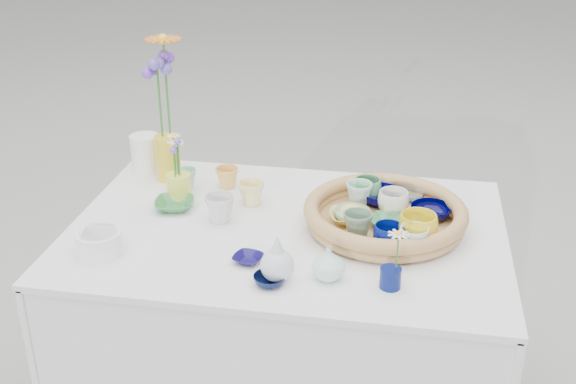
# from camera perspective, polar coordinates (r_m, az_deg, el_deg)

# --- Properties ---
(wicker_tray) EXTENTS (0.47, 0.47, 0.08)m
(wicker_tray) POSITION_cam_1_polar(r_m,az_deg,el_deg) (2.11, 7.67, -1.86)
(wicker_tray) COLOR #A3733F
(wicker_tray) RESTS_ON display_table
(tray_ceramic_0) EXTENTS (0.16, 0.16, 0.04)m
(tray_ceramic_0) POSITION_cam_1_polar(r_m,az_deg,el_deg) (2.22, 7.31, -0.37)
(tray_ceramic_0) COLOR #020059
(tray_ceramic_0) RESTS_ON wicker_tray
(tray_ceramic_1) EXTENTS (0.14, 0.14, 0.04)m
(tray_ceramic_1) POSITION_cam_1_polar(r_m,az_deg,el_deg) (2.15, 11.21, -1.56)
(tray_ceramic_1) COLOR #000039
(tray_ceramic_1) RESTS_ON wicker_tray
(tray_ceramic_2) EXTENTS (0.13, 0.13, 0.09)m
(tray_ceramic_2) POSITION_cam_1_polar(r_m,az_deg,el_deg) (2.00, 10.21, -2.86)
(tray_ceramic_2) COLOR yellow
(tray_ceramic_2) RESTS_ON wicker_tray
(tray_ceramic_3) EXTENTS (0.11, 0.11, 0.03)m
(tray_ceramic_3) POSITION_cam_1_polar(r_m,az_deg,el_deg) (2.09, 8.00, -2.37)
(tray_ceramic_3) COLOR #3E8951
(tray_ceramic_3) RESTS_ON wicker_tray
(tray_ceramic_4) EXTENTS (0.09, 0.09, 0.08)m
(tray_ceramic_4) POSITION_cam_1_polar(r_m,az_deg,el_deg) (2.00, 5.52, -2.65)
(tray_ceramic_4) COLOR slate
(tray_ceramic_4) RESTS_ON wicker_tray
(tray_ceramic_5) EXTENTS (0.11, 0.11, 0.03)m
(tray_ceramic_5) POSITION_cam_1_polar(r_m,az_deg,el_deg) (2.11, 5.09, -1.83)
(tray_ceramic_5) COLOR #97B9AB
(tray_ceramic_5) RESTS_ON wicker_tray
(tray_ceramic_6) EXTENTS (0.10, 0.10, 0.07)m
(tray_ceramic_6) POSITION_cam_1_polar(r_m,az_deg,el_deg) (2.19, 5.64, -0.20)
(tray_ceramic_6) COLOR silver
(tray_ceramic_6) RESTS_ON wicker_tray
(tray_ceramic_7) EXTENTS (0.11, 0.11, 0.07)m
(tray_ceramic_7) POSITION_cam_1_polar(r_m,az_deg,el_deg) (2.15, 8.31, -0.84)
(tray_ceramic_7) COLOR white
(tray_ceramic_7) RESTS_ON wicker_tray
(tray_ceramic_8) EXTENTS (0.09, 0.09, 0.02)m
(tray_ceramic_8) POSITION_cam_1_polar(r_m,az_deg,el_deg) (2.26, 9.68, -0.28)
(tray_ceramic_8) COLOR #7FB3FF
(tray_ceramic_8) RESTS_ON wicker_tray
(tray_ceramic_9) EXTENTS (0.09, 0.09, 0.07)m
(tray_ceramic_9) POSITION_cam_1_polar(r_m,az_deg,el_deg) (1.97, 7.94, -3.48)
(tray_ceramic_9) COLOR navy
(tray_ceramic_9) RESTS_ON wicker_tray
(tray_ceramic_10) EXTENTS (0.14, 0.14, 0.03)m
(tray_ceramic_10) POSITION_cam_1_polar(r_m,az_deg,el_deg) (2.10, 4.87, -1.98)
(tray_ceramic_10) COLOR #DEC759
(tray_ceramic_10) RESTS_ON wicker_tray
(tray_ceramic_11) EXTENTS (0.09, 0.09, 0.07)m
(tray_ceramic_11) POSITION_cam_1_polar(r_m,az_deg,el_deg) (1.96, 9.91, -3.72)
(tray_ceramic_11) COLOR silver
(tray_ceramic_11) RESTS_ON wicker_tray
(tray_ceramic_12) EXTENTS (0.11, 0.11, 0.07)m
(tray_ceramic_12) POSITION_cam_1_polar(r_m,az_deg,el_deg) (2.23, 6.27, 0.24)
(tray_ceramic_12) COLOR #55A061
(tray_ceramic_12) RESTS_ON wicker_tray
(loose_ceramic_0) EXTENTS (0.08, 0.08, 0.07)m
(loose_ceramic_0) POSITION_cam_1_polar(r_m,az_deg,el_deg) (2.35, -4.84, 1.13)
(loose_ceramic_0) COLOR gold
(loose_ceramic_0) RESTS_ON display_table
(loose_ceramic_1) EXTENTS (0.10, 0.10, 0.07)m
(loose_ceramic_1) POSITION_cam_1_polar(r_m,az_deg,el_deg) (2.23, -2.90, -0.10)
(loose_ceramic_1) COLOR #F9E68E
(loose_ceramic_1) RESTS_ON display_table
(loose_ceramic_2) EXTENTS (0.14, 0.14, 0.03)m
(loose_ceramic_2) POSITION_cam_1_polar(r_m,az_deg,el_deg) (2.23, -8.95, -0.97)
(loose_ceramic_2) COLOR #317C40
(loose_ceramic_2) RESTS_ON display_table
(loose_ceramic_3) EXTENTS (0.09, 0.09, 0.08)m
(loose_ceramic_3) POSITION_cam_1_polar(r_m,az_deg,el_deg) (2.13, -5.40, -1.30)
(loose_ceramic_3) COLOR silver
(loose_ceramic_3) RESTS_ON display_table
(loose_ceramic_4) EXTENTS (0.09, 0.09, 0.02)m
(loose_ceramic_4) POSITION_cam_1_polar(r_m,az_deg,el_deg) (1.93, -3.18, -5.28)
(loose_ceramic_4) COLOR #100A49
(loose_ceramic_4) RESTS_ON display_table
(loose_ceramic_5) EXTENTS (0.09, 0.09, 0.07)m
(loose_ceramic_5) POSITION_cam_1_polar(r_m,az_deg,el_deg) (2.36, -8.07, 1.05)
(loose_ceramic_5) COLOR #8EDEBC
(loose_ceramic_5) RESTS_ON display_table
(loose_ceramic_6) EXTENTS (0.08, 0.08, 0.03)m
(loose_ceramic_6) POSITION_cam_1_polar(r_m,az_deg,el_deg) (1.84, -1.47, -6.96)
(loose_ceramic_6) COLOR black
(loose_ceramic_6) RESTS_ON display_table
(fluted_bowl) EXTENTS (0.13, 0.13, 0.07)m
(fluted_bowl) POSITION_cam_1_polar(r_m,az_deg,el_deg) (2.03, -14.69, -3.87)
(fluted_bowl) COLOR white
(fluted_bowl) RESTS_ON display_table
(bud_vase_paleblue) EXTENTS (0.11, 0.11, 0.13)m
(bud_vase_paleblue) POSITION_cam_1_polar(r_m,az_deg,el_deg) (1.82, -0.86, -5.20)
(bud_vase_paleblue) COLOR silver
(bud_vase_paleblue) RESTS_ON display_table
(bud_vase_seafoam) EXTENTS (0.11, 0.11, 0.09)m
(bud_vase_seafoam) POSITION_cam_1_polar(r_m,az_deg,el_deg) (1.85, 3.21, -5.61)
(bud_vase_seafoam) COLOR silver
(bud_vase_seafoam) RESTS_ON display_table
(bud_vase_cobalt) EXTENTS (0.06, 0.06, 0.05)m
(bud_vase_cobalt) POSITION_cam_1_polar(r_m,az_deg,el_deg) (1.83, 8.09, -6.73)
(bud_vase_cobalt) COLOR #071354
(bud_vase_cobalt) RESTS_ON display_table
(single_daisy) EXTENTS (0.08, 0.08, 0.11)m
(single_daisy) POSITION_cam_1_polar(r_m,az_deg,el_deg) (1.80, 8.63, -4.65)
(single_daisy) COLOR white
(single_daisy) RESTS_ON bud_vase_cobalt
(tall_vase_yellow) EXTENTS (0.10, 0.10, 0.15)m
(tall_vase_yellow) POSITION_cam_1_polar(r_m,az_deg,el_deg) (2.42, -9.46, 2.69)
(tall_vase_yellow) COLOR gold
(tall_vase_yellow) RESTS_ON display_table
(gerbera) EXTENTS (0.17, 0.17, 0.34)m
(gerbera) POSITION_cam_1_polar(r_m,az_deg,el_deg) (2.35, -9.56, 8.06)
(gerbera) COLOR orange
(gerbera) RESTS_ON tall_vase_yellow
(hydrangea) EXTENTS (0.12, 0.12, 0.32)m
(hydrangea) POSITION_cam_1_polar(r_m,az_deg,el_deg) (2.36, -10.10, 6.98)
(hydrangea) COLOR purple
(hydrangea) RESTS_ON tall_vase_yellow
(white_pitcher) EXTENTS (0.15, 0.12, 0.13)m
(white_pitcher) POSITION_cam_1_polar(r_m,az_deg,el_deg) (2.49, -11.20, 2.98)
(white_pitcher) COLOR white
(white_pitcher) RESTS_ON display_table
(daisy_cup) EXTENTS (0.10, 0.10, 0.08)m
(daisy_cup) POSITION_cam_1_polar(r_m,az_deg,el_deg) (2.29, -8.61, 0.43)
(daisy_cup) COLOR #E3E74C
(daisy_cup) RESTS_ON display_table
(daisy_posy) EXTENTS (0.10, 0.10, 0.13)m
(daisy_posy) POSITION_cam_1_polar(r_m,az_deg,el_deg) (2.24, -8.84, 2.87)
(daisy_posy) COLOR white
(daisy_posy) RESTS_ON daisy_cup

